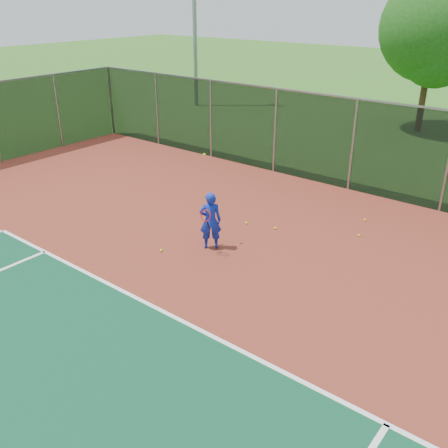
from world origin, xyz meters
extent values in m
cube|color=maroon|center=(0.00, 2.00, 0.01)|extent=(30.00, 20.00, 0.02)
cube|color=white|center=(2.00, 3.00, 0.03)|extent=(22.00, 0.10, 0.00)
cube|color=black|center=(0.00, 12.00, 1.52)|extent=(30.00, 0.04, 3.00)
imported|color=#1125A4|center=(-3.86, 5.83, 0.78)|extent=(0.66, 0.64, 1.52)
cylinder|color=black|center=(-3.71, 5.58, 0.78)|extent=(0.03, 0.15, 0.27)
torus|color=#A51414|center=(-3.71, 5.48, 1.08)|extent=(0.30, 0.13, 0.29)
sphere|color=#DBF11C|center=(-4.11, 5.93, 2.44)|extent=(0.07, 0.07, 0.07)
sphere|color=#DBF11C|center=(-1.44, 9.88, 0.06)|extent=(0.07, 0.07, 0.07)
sphere|color=#DBF11C|center=(-4.00, 7.57, 0.06)|extent=(0.07, 0.07, 0.07)
sphere|color=#DBF11C|center=(-3.16, 7.79, 0.06)|extent=(0.07, 0.07, 0.07)
sphere|color=#DBF11C|center=(-1.13, 8.81, 0.06)|extent=(0.07, 0.07, 0.07)
sphere|color=#DBF11C|center=(-4.70, 4.86, 0.06)|extent=(0.07, 0.07, 0.07)
cylinder|color=#3C2215|center=(-3.94, 21.46, 1.35)|extent=(0.30, 0.30, 2.69)
sphere|color=#174612|center=(-3.94, 21.46, 4.64)|extent=(4.79, 4.79, 4.79)
sphere|color=#174612|center=(-3.54, 21.16, 3.74)|extent=(3.29, 3.29, 3.29)
camera|label=1|loc=(3.55, -2.93, 5.96)|focal=40.00mm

